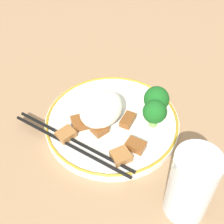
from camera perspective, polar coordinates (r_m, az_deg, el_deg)
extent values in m
plane|color=#9E7A56|center=(0.57, 0.00, -2.37)|extent=(3.00, 3.00, 0.00)
cylinder|color=white|center=(0.56, 0.00, -1.90)|extent=(0.24, 0.24, 0.01)
torus|color=#B28C26|center=(0.56, 0.00, -1.43)|extent=(0.24, 0.24, 0.01)
ellipsoid|color=white|center=(0.54, -1.91, 0.59)|extent=(0.09, 0.07, 0.05)
cylinder|color=#7FB756|center=(0.55, 7.56, -1.69)|extent=(0.01, 0.01, 0.02)
sphere|color=#19601E|center=(0.53, 7.81, 0.06)|extent=(0.04, 0.04, 0.04)
cylinder|color=#7FB756|center=(0.58, 7.90, 0.74)|extent=(0.02, 0.02, 0.01)
sphere|color=#19601E|center=(0.56, 8.13, 2.38)|extent=(0.05, 0.05, 0.05)
cube|color=#9E6633|center=(0.53, -8.43, -4.07)|extent=(0.03, 0.03, 0.01)
cube|color=brown|center=(0.55, 2.91, -1.48)|extent=(0.04, 0.03, 0.01)
cube|color=brown|center=(0.51, 4.35, -6.11)|extent=(0.03, 0.03, 0.01)
cube|color=brown|center=(0.55, -5.94, -1.92)|extent=(0.04, 0.04, 0.01)
cube|color=brown|center=(0.53, -1.87, -3.40)|extent=(0.03, 0.03, 0.01)
cube|color=#9E6633|center=(0.50, 1.64, -8.05)|extent=(0.04, 0.04, 0.01)
cylinder|color=black|center=(0.52, -7.71, -6.04)|extent=(0.03, 0.23, 0.01)
cylinder|color=black|center=(0.53, -6.94, -5.21)|extent=(0.03, 0.23, 0.01)
cylinder|color=silver|center=(0.44, 14.24, -12.87)|extent=(0.06, 0.06, 0.12)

